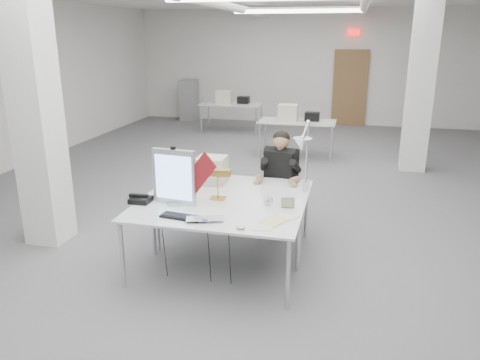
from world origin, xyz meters
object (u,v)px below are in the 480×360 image
object	(u,v)px
seated_person	(280,165)
bankers_lamp	(218,183)
office_chair	(280,189)
monitor	(174,177)
desk_main	(213,214)
desk_phone	(141,200)
beige_monitor	(212,170)
architect_lamp	(305,156)
laptop	(205,222)

from	to	relation	value
seated_person	bankers_lamp	xyz separation A→B (m)	(-0.53, -1.03, 0.04)
office_chair	monitor	world-z (taller)	monitor
desk_main	bankers_lamp	xyz separation A→B (m)	(-0.06, 0.42, 0.19)
desk_main	bankers_lamp	bearing A→B (deg)	98.59
desk_phone	seated_person	bearing A→B (deg)	44.86
office_chair	seated_person	bearing A→B (deg)	-77.56
seated_person	bankers_lamp	distance (m)	1.16
desk_main	beige_monitor	size ratio (longest dim) A/B	5.25
desk_main	monitor	distance (m)	0.59
desk_main	beige_monitor	xyz separation A→B (m)	(-0.30, 0.98, 0.17)
architect_lamp	bankers_lamp	bearing A→B (deg)	-149.34
beige_monitor	architect_lamp	xyz separation A→B (m)	(1.15, -0.27, 0.31)
office_chair	architect_lamp	size ratio (longest dim) A/B	1.17
laptop	desk_phone	world-z (taller)	desk_phone
desk_phone	office_chair	bearing A→B (deg)	45.92
seated_person	desk_phone	xyz separation A→B (m)	(-1.32, -1.33, -0.12)
laptop	beige_monitor	world-z (taller)	beige_monitor
seated_person	monitor	distance (m)	1.60
laptop	bankers_lamp	size ratio (longest dim) A/B	1.02
monitor	beige_monitor	bearing A→B (deg)	84.17
office_chair	seated_person	xyz separation A→B (m)	(0.00, -0.05, 0.34)
desk_main	laptop	xyz separation A→B (m)	(0.01, -0.27, 0.03)
seated_person	beige_monitor	distance (m)	0.91
office_chair	architect_lamp	xyz separation A→B (m)	(0.37, -0.80, 0.67)
seated_person	desk_phone	distance (m)	1.88
architect_lamp	beige_monitor	bearing A→B (deg)	179.94
architect_lamp	office_chair	bearing A→B (deg)	128.37
seated_person	architect_lamp	world-z (taller)	architect_lamp
laptop	architect_lamp	bearing A→B (deg)	32.44
bankers_lamp	beige_monitor	xyz separation A→B (m)	(-0.24, 0.56, -0.02)
seated_person	beige_monitor	bearing A→B (deg)	-135.73
desk_phone	desk_main	bearing A→B (deg)	-8.55
seated_person	architect_lamp	size ratio (longest dim) A/B	0.85
beige_monitor	laptop	bearing A→B (deg)	-76.87
desk_main	monitor	bearing A→B (deg)	159.85
monitor	architect_lamp	world-z (taller)	architect_lamp
seated_person	laptop	bearing A→B (deg)	-92.55
office_chair	laptop	world-z (taller)	office_chair
laptop	architect_lamp	size ratio (longest dim) A/B	0.38
office_chair	bankers_lamp	size ratio (longest dim) A/B	3.11
bankers_lamp	office_chair	bearing A→B (deg)	57.70
desk_phone	architect_lamp	xyz separation A→B (m)	(1.69, 0.58, 0.45)
monitor	architect_lamp	distance (m)	1.43
bankers_lamp	monitor	bearing A→B (deg)	-154.78
beige_monitor	office_chair	bearing A→B (deg)	33.68
office_chair	desk_phone	xyz separation A→B (m)	(-1.32, -1.38, 0.22)
desk_phone	architect_lamp	world-z (taller)	architect_lamp
monitor	laptop	bearing A→B (deg)	-37.25
beige_monitor	architect_lamp	size ratio (longest dim) A/B	0.36
bankers_lamp	architect_lamp	world-z (taller)	architect_lamp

